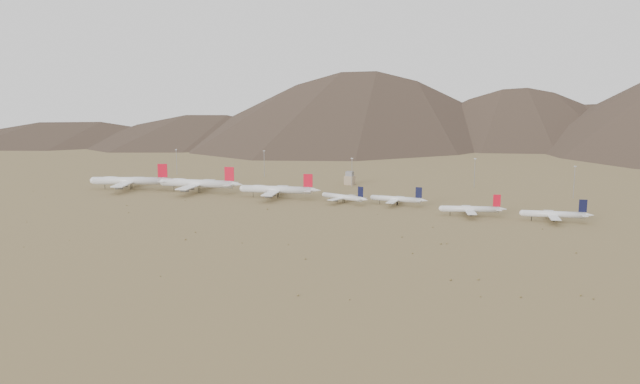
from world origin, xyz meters
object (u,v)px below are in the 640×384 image
at_px(widebody_east, 277,189).
at_px(narrowbody_a, 344,197).
at_px(narrowbody_b, 398,199).
at_px(control_tower, 350,179).
at_px(widebody_west, 130,181).
at_px(widebody_centre, 198,183).

height_order(widebody_east, narrowbody_a, widebody_east).
height_order(widebody_east, narrowbody_b, widebody_east).
bearing_deg(narrowbody_a, control_tower, 122.57).
height_order(widebody_west, narrowbody_a, widebody_west).
bearing_deg(widebody_centre, control_tower, 32.06).
bearing_deg(widebody_centre, widebody_east, -8.01).
xyz_separation_m(widebody_centre, widebody_east, (72.76, 1.43, -0.82)).
bearing_deg(narrowbody_a, narrowbody_b, 24.41).
xyz_separation_m(widebody_east, narrowbody_b, (96.34, 6.65, -2.10)).
distance_m(widebody_centre, control_tower, 134.74).
bearing_deg(widebody_east, widebody_centre, 169.10).
distance_m(widebody_centre, narrowbody_a, 129.28).
xyz_separation_m(widebody_east, narrowbody_a, (56.47, -0.05, -2.28)).
distance_m(narrowbody_a, control_tower, 91.68).
relative_size(narrowbody_a, control_tower, 3.42).
bearing_deg(widebody_centre, widebody_west, -179.45).
bearing_deg(control_tower, widebody_centre, -138.81).
distance_m(widebody_west, narrowbody_a, 191.03).
xyz_separation_m(narrowbody_b, control_tower, (-67.72, 80.65, 0.64)).
distance_m(widebody_west, widebody_east, 134.69).
bearing_deg(narrowbody_b, widebody_west, -176.15).
xyz_separation_m(widebody_east, control_tower, (28.62, 87.30, -1.46)).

